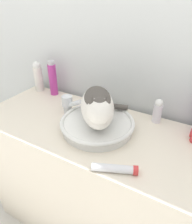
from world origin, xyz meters
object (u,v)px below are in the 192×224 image
at_px(faucet, 69,104).
at_px(cat, 98,105).
at_px(lotion_bottle_white, 38,76).
at_px(deodorant_stick, 158,111).
at_px(shampoo_bottle_tall, 53,79).
at_px(cream_tube, 115,169).

bearing_deg(faucet, cat, -2.77).
bearing_deg(lotion_bottle_white, cat, -21.12).
bearing_deg(deodorant_stick, lotion_bottle_white, 180.00).
bearing_deg(shampoo_bottle_tall, faucet, -34.61).
xyz_separation_m(faucet, deodorant_stick, (0.44, 0.17, -0.00)).
relative_size(faucet, lotion_bottle_white, 0.68).
bearing_deg(shampoo_bottle_tall, cat, -26.28).
bearing_deg(shampoo_bottle_tall, lotion_bottle_white, -180.00).
bearing_deg(cream_tube, deodorant_stick, 84.19).
distance_m(faucet, shampoo_bottle_tall, 0.30).
xyz_separation_m(cat, cream_tube, (0.18, -0.19, -0.13)).
relative_size(deodorant_stick, lotion_bottle_white, 0.64).
bearing_deg(shampoo_bottle_tall, deodorant_stick, -0.00).
distance_m(deodorant_stick, cream_tube, 0.42).
bearing_deg(faucet, shampoo_bottle_tall, 157.63).
height_order(lotion_bottle_white, shampoo_bottle_tall, shampoo_bottle_tall).
bearing_deg(cream_tube, shampoo_bottle_tall, 146.67).
xyz_separation_m(cat, faucet, (-0.21, 0.06, -0.08)).
bearing_deg(cream_tube, faucet, 147.48).
bearing_deg(cat, shampoo_bottle_tall, -149.01).
bearing_deg(faucet, deodorant_stick, 33.23).
bearing_deg(faucet, cream_tube, -20.28).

